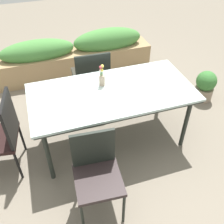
# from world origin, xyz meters

# --- Properties ---
(ground_plane) EXTENTS (12.00, 12.00, 0.00)m
(ground_plane) POSITION_xyz_m (0.00, 0.00, 0.00)
(ground_plane) COLOR #756B5B
(dining_table) EXTENTS (1.84, 0.90, 0.78)m
(dining_table) POSITION_xyz_m (0.06, -0.09, 0.72)
(dining_table) COLOR #B2C6C1
(dining_table) RESTS_ON ground
(chair_end_left) EXTENTS (0.53, 0.53, 0.96)m
(chair_end_left) POSITION_xyz_m (-1.19, -0.10, 0.53)
(chair_end_left) COLOR black
(chair_end_left) RESTS_ON ground
(chair_far_side) EXTENTS (0.51, 0.51, 0.92)m
(chair_far_side) POSITION_xyz_m (0.01, 0.69, 0.54)
(chair_far_side) COLOR #2A2920
(chair_far_side) RESTS_ON ground
(chair_near_left) EXTENTS (0.46, 0.46, 0.89)m
(chair_near_left) POSITION_xyz_m (-0.35, -0.88, 0.52)
(chair_near_left) COLOR #2B2121
(chair_near_left) RESTS_ON ground
(flower_vase) EXTENTS (0.07, 0.07, 0.26)m
(flower_vase) POSITION_xyz_m (-0.01, 0.06, 0.89)
(flower_vase) COLOR tan
(flower_vase) RESTS_ON dining_table
(planter_box) EXTENTS (2.65, 0.44, 0.75)m
(planter_box) POSITION_xyz_m (-0.03, 1.67, 0.35)
(planter_box) COLOR #9E7F56
(planter_box) RESTS_ON ground
(potted_plant) EXTENTS (0.30, 0.30, 0.48)m
(potted_plant) POSITION_xyz_m (1.68, 0.32, 0.25)
(potted_plant) COLOR gray
(potted_plant) RESTS_ON ground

